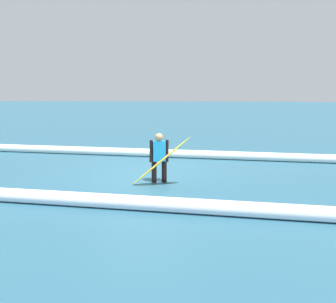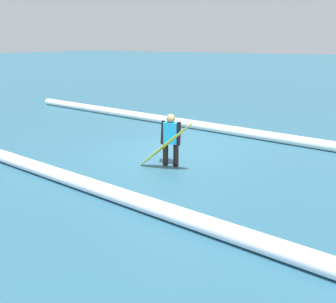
# 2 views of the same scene
# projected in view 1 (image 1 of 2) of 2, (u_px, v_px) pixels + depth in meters

# --- Properties ---
(ground_plane) EXTENTS (194.13, 194.13, 0.00)m
(ground_plane) POSITION_uv_depth(u_px,v_px,m) (140.00, 174.00, 11.08)
(ground_plane) COLOR #29596F
(surfer) EXTENTS (0.51, 0.28, 1.35)m
(surfer) POSITION_uv_depth(u_px,v_px,m) (159.00, 155.00, 9.98)
(surfer) COLOR black
(surfer) RESTS_ON ground_plane
(surfboard) EXTENTS (1.58, 0.28, 1.36)m
(surfboard) POSITION_uv_depth(u_px,v_px,m) (161.00, 161.00, 9.59)
(surfboard) COLOR yellow
(surfboard) RESTS_ON ground_plane
(wave_crest_foreground) EXTENTS (17.61, 1.69, 0.31)m
(wave_crest_foreground) POSITION_uv_depth(u_px,v_px,m) (131.00, 152.00, 14.25)
(wave_crest_foreground) COLOR white
(wave_crest_foreground) RESTS_ON ground_plane
(wave_crest_midground) EXTENTS (19.25, 1.72, 0.31)m
(wave_crest_midground) POSITION_uv_depth(u_px,v_px,m) (79.00, 199.00, 7.92)
(wave_crest_midground) COLOR white
(wave_crest_midground) RESTS_ON ground_plane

